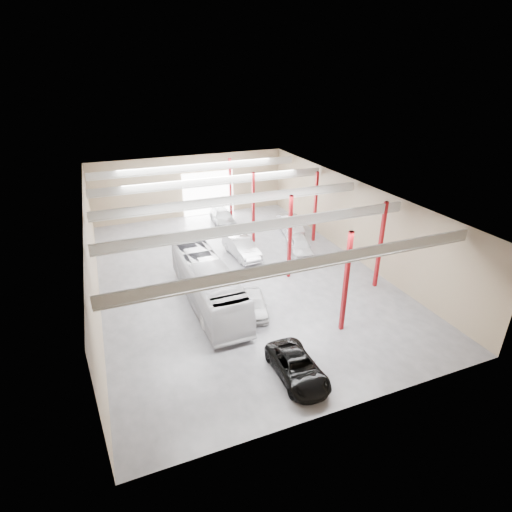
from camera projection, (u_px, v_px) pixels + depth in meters
depot_shell at (236, 216)px, 32.07m from camera, size 22.12×32.12×7.06m
coach_bus at (208, 283)px, 28.89m from camera, size 2.94×11.82×3.28m
black_sedan at (297, 367)px, 22.18m from camera, size 2.27×4.87×1.35m
car_row_a at (255, 304)px, 28.13m from camera, size 2.58×4.37×1.39m
car_row_b at (242, 247)px, 36.60m from camera, size 2.28×5.37×1.72m
car_row_c at (222, 217)px, 44.31m from camera, size 2.71×5.64×1.58m
car_right_near at (290, 225)px, 41.94m from camera, size 2.71×5.41×1.70m
car_right_far at (300, 246)px, 37.07m from camera, size 2.98×5.02×1.60m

